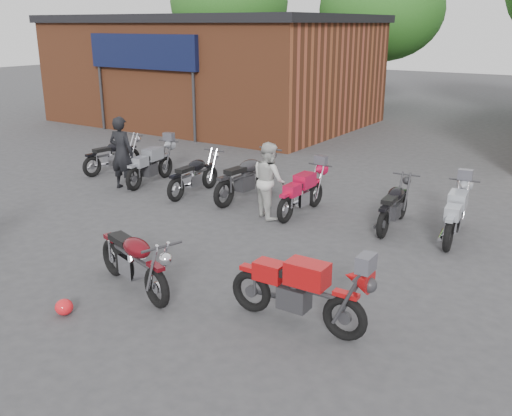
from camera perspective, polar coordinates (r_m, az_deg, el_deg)
The scene contains 16 objects.
ground at distance 8.88m, azimuth -13.45°, elevation -8.94°, with size 90.00×90.00×0.00m, color #353538.
brick_building at distance 24.48m, azimuth -4.26°, elevation 13.36°, with size 12.00×8.00×4.00m, color brown.
tree_0 at distance 33.80m, azimuth -2.67°, elevation 18.21°, with size 6.56×6.56×8.20m, color #1C5115, non-canonical shape.
tree_1 at distance 29.39m, azimuth 12.32°, elevation 17.10°, with size 5.92×5.92×7.40m, color #1C5115, non-canonical shape.
vintage_motorcycle at distance 8.88m, azimuth -12.12°, elevation -4.79°, with size 1.97×0.65×1.14m, color #550A11, non-canonical shape.
sportbike at distance 7.74m, azimuth 4.33°, elevation -7.90°, with size 1.99×0.66×1.16m, color #B60F10, non-canonical shape.
helmet at distance 8.64m, azimuth -18.64°, elevation -9.37°, with size 0.25×0.25×0.23m, color red.
person_dark at distance 14.50m, azimuth -13.29°, elevation 5.38°, with size 0.66×0.43×1.81m, color black.
person_light at distance 12.00m, azimuth 1.30°, elevation 2.81°, with size 0.79×0.61×1.62m, color #B8B9B4.
row_bike_0 at distance 16.29m, azimuth -14.13°, elevation 5.32°, with size 1.83×0.60×1.06m, color black, non-canonical shape.
row_bike_1 at distance 14.88m, azimuth -10.49°, elevation 4.46°, with size 1.88×0.62×1.09m, color gray, non-canonical shape.
row_bike_2 at distance 13.77m, azimuth -6.21°, elevation 3.49°, with size 1.82×0.60×1.06m, color black, non-canonical shape.
row_bike_3 at distance 13.24m, azimuth -0.97°, elevation 3.33°, with size 2.07×0.68×1.20m, color #27272A, non-canonical shape.
row_bike_4 at distance 12.27m, azimuth 4.62°, elevation 1.73°, with size 1.82×0.60×1.05m, color red, non-canonical shape.
row_bike_5 at distance 11.74m, azimuth 13.64°, elevation 0.49°, with size 1.81×0.60×1.05m, color black, non-canonical shape.
row_bike_6 at distance 11.44m, azimuth 19.35°, elevation -0.39°, with size 1.88×0.62×1.09m, color #9BA0A9, non-canonical shape.
Camera 1 is at (5.96, -5.27, 3.95)m, focal length 40.00 mm.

